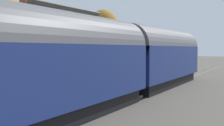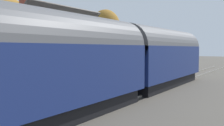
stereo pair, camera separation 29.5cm
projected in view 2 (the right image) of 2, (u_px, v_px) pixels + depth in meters
name	position (u px, v px, depth m)	size (l,w,h in m)	color
ground_plane	(133.00, 90.00, 17.68)	(160.00, 160.00, 0.00)	#4C473F
platform	(90.00, 81.00, 19.62)	(32.00, 5.30, 0.82)	#A39B8C
platform_edge_coping	(118.00, 77.00, 18.27)	(32.00, 0.36, 0.02)	beige
rail_near	(155.00, 91.00, 16.81)	(52.00, 0.08, 0.14)	gray
rail_far	(136.00, 89.00, 17.58)	(52.00, 0.08, 0.14)	gray
train	(131.00, 59.00, 15.34)	(21.06, 2.73, 4.32)	black
station_building	(49.00, 56.00, 16.73)	(6.28, 3.66, 5.54)	white
bench_mid_platform	(137.00, 65.00, 24.14)	(1.41, 0.45, 0.88)	brown
bench_by_lamp	(124.00, 66.00, 22.50)	(1.40, 0.45, 0.88)	brown
bench_near_building	(115.00, 68.00, 20.84)	(1.42, 0.50, 0.88)	brown
planter_bench_right	(147.00, 65.00, 26.17)	(0.77, 0.32, 0.63)	#9E5138
planter_bench_left	(141.00, 64.00, 27.52)	(0.39, 0.39, 0.73)	teal
planter_by_door	(143.00, 62.00, 30.02)	(0.54, 0.54, 0.88)	teal
planter_edge_far	(89.00, 67.00, 20.86)	(0.72, 0.72, 0.95)	teal
station_sign_board	(157.00, 57.00, 26.01)	(0.96, 0.06, 1.57)	black
tree_behind_building	(55.00, 25.00, 31.32)	(4.10, 3.89, 7.69)	#4C3828
tree_far_right	(73.00, 38.00, 36.76)	(4.20, 3.72, 6.53)	#4C3828
tree_far_left	(105.00, 26.00, 33.85)	(3.82, 3.76, 7.88)	#4C3828
tree_distant	(0.00, 28.00, 19.28)	(4.95, 5.31, 6.74)	#4C3828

